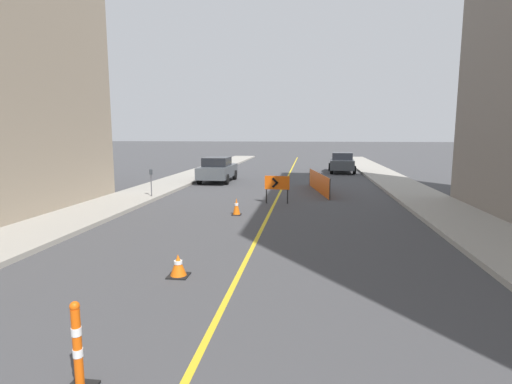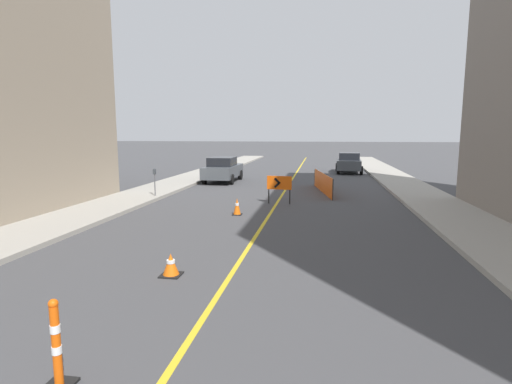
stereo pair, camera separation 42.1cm
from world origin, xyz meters
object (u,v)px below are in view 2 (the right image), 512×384
traffic_cone_second (171,265)px  delineator_post_front (57,350)px  traffic_cone_third (237,207)px  arrow_barricade_primary (279,184)px  parking_meter_near_curb (155,176)px  parked_car_curb_near (223,169)px  parked_car_curb_mid (349,163)px

traffic_cone_second → delineator_post_front: bearing=-88.9°
traffic_cone_third → arrow_barricade_primary: 3.09m
arrow_barricade_primary → parking_meter_near_curb: size_ratio=0.94×
delineator_post_front → parked_car_curb_near: (-3.09, 20.76, 0.31)m
traffic_cone_third → parked_car_curb_mid: parked_car_curb_mid is taller
delineator_post_front → parking_meter_near_curb: 14.47m
traffic_cone_second → arrow_barricade_primary: bearing=81.6°
delineator_post_front → parking_meter_near_curb: (-4.65, 13.69, 0.58)m
parked_car_curb_mid → parking_meter_near_curb: bearing=-121.2°
traffic_cone_second → traffic_cone_third: bearing=89.4°
traffic_cone_second → parked_car_curb_mid: parked_car_curb_mid is taller
traffic_cone_third → parked_car_curb_mid: 18.27m
traffic_cone_second → parking_meter_near_curb: bearing=115.1°
traffic_cone_second → arrow_barricade_primary: (1.40, 9.42, 0.63)m
traffic_cone_third → delineator_post_front: (0.01, -10.62, 0.17)m
arrow_barricade_primary → parked_car_curb_mid: parked_car_curb_mid is taller
parked_car_curb_mid → parking_meter_near_curb: (-9.94, -14.41, 0.28)m
parking_meter_near_curb → traffic_cone_second: bearing=-64.9°
parked_car_curb_mid → parked_car_curb_near: bearing=-135.4°
parked_car_curb_mid → parking_meter_near_curb: 17.51m
parked_car_curb_near → parking_meter_near_curb: parked_car_curb_near is taller
parked_car_curb_mid → traffic_cone_second: bearing=-99.1°
delineator_post_front → parked_car_curb_mid: parked_car_curb_mid is taller
traffic_cone_second → delineator_post_front: delineator_post_front is taller
traffic_cone_third → parking_meter_near_curb: 5.62m
traffic_cone_second → parked_car_curb_near: size_ratio=0.12×
arrow_barricade_primary → parked_car_curb_mid: (3.97, 14.75, -0.08)m
parked_car_curb_mid → arrow_barricade_primary: bearing=-101.7°
delineator_post_front → traffic_cone_third: bearing=90.0°
delineator_post_front → parked_car_curb_near: size_ratio=0.27×
traffic_cone_third → parking_meter_near_curb: parking_meter_near_curb is taller
arrow_barricade_primary → delineator_post_front: bearing=-90.3°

